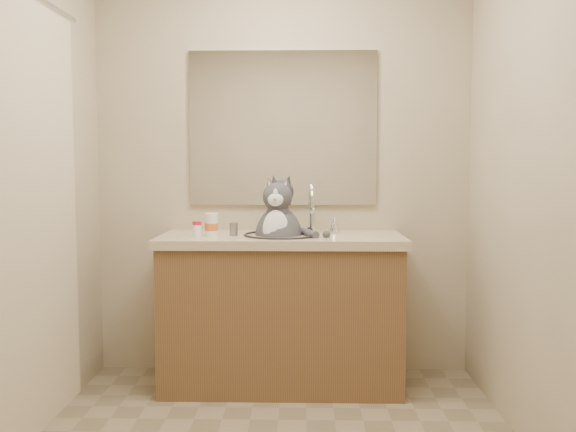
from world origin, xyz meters
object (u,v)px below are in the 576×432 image
(pill_bottle_orange, at_px, (212,225))
(cat, at_px, (279,233))
(pill_bottle_redcap, at_px, (197,229))
(grey_canister, at_px, (234,229))

(pill_bottle_orange, bearing_deg, cat, 7.99)
(pill_bottle_orange, bearing_deg, pill_bottle_redcap, -146.97)
(grey_canister, bearing_deg, pill_bottle_orange, -173.49)
(pill_bottle_redcap, height_order, pill_bottle_orange, pill_bottle_orange)
(cat, xyz_separation_m, pill_bottle_redcap, (-0.44, -0.10, 0.03))
(pill_bottle_redcap, distance_m, grey_canister, 0.20)
(pill_bottle_redcap, bearing_deg, pill_bottle_orange, 33.03)
(cat, relative_size, grey_canister, 7.35)
(grey_canister, bearing_deg, pill_bottle_redcap, -162.49)
(cat, bearing_deg, grey_canister, -164.24)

